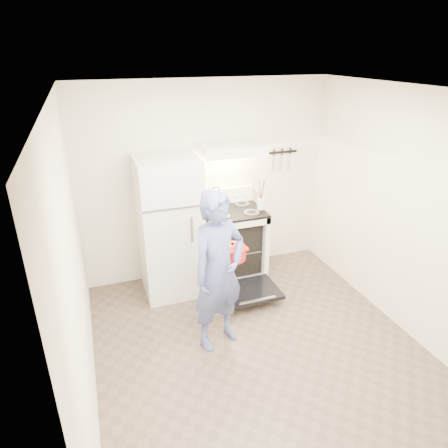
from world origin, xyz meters
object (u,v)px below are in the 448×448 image
(refrigerator, at_px, (170,227))
(tea_kettle, at_px, (216,196))
(stove_body, at_px, (232,245))
(person, at_px, (219,272))
(dutch_oven, at_px, (232,253))

(refrigerator, height_order, tea_kettle, refrigerator)
(refrigerator, bearing_deg, stove_body, 1.77)
(tea_kettle, distance_m, person, 1.47)
(stove_body, distance_m, person, 1.34)
(person, distance_m, dutch_oven, 0.38)
(stove_body, xyz_separation_m, person, (-0.57, -1.16, 0.36))
(tea_kettle, distance_m, dutch_oven, 1.14)
(stove_body, distance_m, tea_kettle, 0.67)
(refrigerator, xyz_separation_m, person, (0.24, -1.13, -0.03))
(stove_body, relative_size, person, 0.56)
(refrigerator, xyz_separation_m, stove_body, (0.81, 0.02, -0.39))
(stove_body, relative_size, dutch_oven, 2.62)
(refrigerator, bearing_deg, dutch_oven, -60.49)
(tea_kettle, height_order, dutch_oven, tea_kettle)
(stove_body, height_order, person, person)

